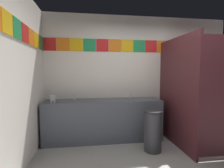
{
  "coord_description": "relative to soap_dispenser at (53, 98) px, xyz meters",
  "views": [
    {
      "loc": [
        -1.16,
        -2.03,
        1.44
      ],
      "look_at": [
        -0.71,
        1.12,
        1.2
      ],
      "focal_mm": 27.23,
      "sensor_mm": 36.0,
      "label": 1
    }
  ],
  "objects": [
    {
      "name": "trash_bin",
      "position": [
        1.8,
        -0.48,
        -0.55
      ],
      "size": [
        0.31,
        0.31,
        0.74
      ],
      "color": "#333338",
      "rests_on": "ground_plane"
    },
    {
      "name": "vanity_counter",
      "position": [
        0.97,
        0.16,
        -0.49
      ],
      "size": [
        2.38,
        0.55,
        0.84
      ],
      "color": "#4C515B",
      "rests_on": "ground_plane"
    },
    {
      "name": "stall_divider",
      "position": [
        2.51,
        -0.52,
        0.12
      ],
      "size": [
        0.92,
        1.4,
        2.08
      ],
      "color": "#471E23",
      "rests_on": "ground_plane"
    },
    {
      "name": "wall_side",
      "position": [
        -0.31,
        -1.29,
        0.42
      ],
      "size": [
        0.09,
        3.44,
        2.66
      ],
      "color": "silver",
      "rests_on": "ground_plane"
    },
    {
      "name": "wall_back",
      "position": [
        1.81,
        0.47,
        0.42
      ],
      "size": [
        4.16,
        0.09,
        2.66
      ],
      "color": "silver",
      "rests_on": "ground_plane"
    },
    {
      "name": "faucet_left",
      "position": [
        0.38,
        0.25,
        -0.03
      ],
      "size": [
        0.04,
        0.1,
        0.14
      ],
      "color": "silver",
      "rests_on": "vanity_counter"
    },
    {
      "name": "toilet",
      "position": [
        2.98,
        0.05,
        -0.61
      ],
      "size": [
        0.39,
        0.49,
        0.74
      ],
      "color": "white",
      "rests_on": "ground_plane"
    },
    {
      "name": "faucet_right",
      "position": [
        1.57,
        0.25,
        -0.03
      ],
      "size": [
        0.04,
        0.1,
        0.14
      ],
      "color": "silver",
      "rests_on": "vanity_counter"
    },
    {
      "name": "soap_dispenser",
      "position": [
        0.0,
        0.0,
        0.0
      ],
      "size": [
        0.09,
        0.09,
        0.16
      ],
      "color": "gray",
      "rests_on": "vanity_counter"
    }
  ]
}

